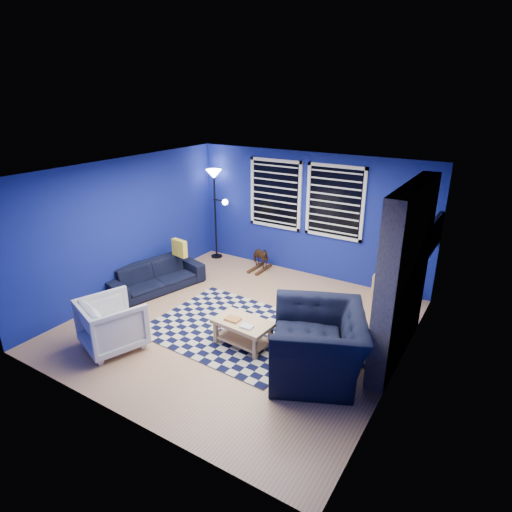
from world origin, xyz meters
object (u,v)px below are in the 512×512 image
(rocking_horse, at_px, (260,257))
(floor_lamp, at_px, (215,186))
(tv, at_px, (433,235))
(cabinet, at_px, (389,286))
(armchair_big, at_px, (318,344))
(coffee_table, at_px, (243,328))
(armchair_bent, at_px, (112,324))
(sofa, at_px, (155,277))

(rocking_horse, bearing_deg, floor_lamp, 103.94)
(tv, bearing_deg, floor_lamp, 176.92)
(cabinet, relative_size, floor_lamp, 0.28)
(armchair_big, xyz_separation_m, rocking_horse, (-2.49, 2.63, -0.14))
(tv, distance_m, cabinet, 1.36)
(rocking_horse, xyz_separation_m, coffee_table, (1.29, -2.61, -0.00))
(armchair_big, height_order, armchair_bent, armchair_big)
(tv, relative_size, armchair_big, 0.73)
(tv, height_order, rocking_horse, tv)
(coffee_table, bearing_deg, tv, 50.46)
(rocking_horse, bearing_deg, armchair_bent, -164.96)
(tv, distance_m, armchair_bent, 5.20)
(sofa, relative_size, cabinet, 3.34)
(tv, xyz_separation_m, cabinet, (-0.66, 0.25, -1.16))
(tv, bearing_deg, sofa, -158.86)
(cabinet, xyz_separation_m, floor_lamp, (-3.91, -0.00, 1.40))
(sofa, distance_m, armchair_bent, 1.97)
(cabinet, bearing_deg, tv, -23.57)
(rocking_horse, height_order, floor_lamp, floor_lamp)
(rocking_horse, distance_m, coffee_table, 2.91)
(sofa, height_order, floor_lamp, floor_lamp)
(rocking_horse, distance_m, cabinet, 2.69)
(coffee_table, bearing_deg, rocking_horse, 116.23)
(tv, relative_size, cabinet, 1.81)
(floor_lamp, bearing_deg, armchair_big, -36.59)
(tv, height_order, cabinet, tv)
(coffee_table, xyz_separation_m, floor_lamp, (-2.51, 2.75, 1.34))
(armchair_big, relative_size, armchair_bent, 1.62)
(armchair_big, bearing_deg, rocking_horse, -161.43)
(armchair_bent, height_order, cabinet, armchair_bent)
(coffee_table, bearing_deg, cabinet, 63.00)
(coffee_table, xyz_separation_m, cabinet, (1.40, 2.75, -0.06))
(rocking_horse, bearing_deg, tv, -71.68)
(armchair_bent, bearing_deg, cabinet, -108.51)
(sofa, relative_size, floor_lamp, 0.92)
(coffee_table, height_order, floor_lamp, floor_lamp)
(tv, distance_m, sofa, 5.00)
(rocking_horse, height_order, coffee_table, rocking_horse)
(armchair_big, bearing_deg, tv, 136.22)
(coffee_table, bearing_deg, armchair_big, -0.63)
(tv, distance_m, floor_lamp, 4.59)
(tv, xyz_separation_m, armchair_bent, (-3.68, -3.53, -1.01))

